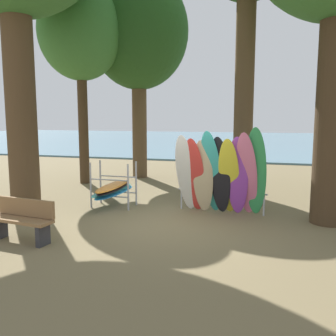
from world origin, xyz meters
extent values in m
plane|color=brown|center=(0.00, 0.00, 0.00)|extent=(80.00, 80.00, 0.00)
cube|color=slate|center=(0.00, 29.80, 0.05)|extent=(80.00, 36.00, 0.10)
cylinder|color=#4C3823|center=(-4.54, 0.75, 3.28)|extent=(0.83, 0.83, 6.57)
cylinder|color=#42301E|center=(3.56, 1.05, 2.89)|extent=(0.83, 0.83, 5.79)
cylinder|color=#42301E|center=(-4.54, 4.25, 2.28)|extent=(0.36, 0.36, 4.55)
ellipsoid|color=#387033|center=(-4.54, 4.25, 5.51)|extent=(3.01, 3.01, 3.46)
cylinder|color=brown|center=(-3.02, 6.12, 2.28)|extent=(0.59, 0.59, 4.56)
ellipsoid|color=#234C1E|center=(-3.02, 6.12, 5.81)|extent=(3.93, 3.93, 4.52)
cylinder|color=brown|center=(1.32, 3.62, 3.33)|extent=(0.59, 0.59, 6.67)
ellipsoid|color=white|center=(0.12, 1.02, 1.03)|extent=(0.60, 0.94, 2.06)
ellipsoid|color=red|center=(0.34, 1.02, 0.99)|extent=(0.57, 0.89, 1.98)
ellipsoid|color=#C6B289|center=(0.56, 1.02, 0.97)|extent=(0.52, 0.67, 1.93)
ellipsoid|color=#38B2AD|center=(0.77, 1.02, 1.08)|extent=(0.64, 0.99, 2.17)
ellipsoid|color=black|center=(0.99, 1.02, 1.01)|extent=(0.59, 0.78, 2.02)
ellipsoid|color=yellow|center=(1.21, 1.02, 1.00)|extent=(0.53, 0.90, 1.99)
ellipsoid|color=purple|center=(1.43, 1.02, 1.02)|extent=(0.52, 0.71, 2.03)
ellipsoid|color=pink|center=(1.64, 1.03, 1.07)|extent=(0.64, 0.99, 2.14)
ellipsoid|color=#339E56|center=(1.86, 1.03, 1.13)|extent=(0.56, 0.85, 2.26)
cylinder|color=#9EA0A5|center=(-0.10, 1.41, 0.28)|extent=(0.04, 0.04, 0.55)
cylinder|color=#9EA0A5|center=(2.08, 1.27, 0.28)|extent=(0.04, 0.04, 0.55)
cylinder|color=#9EA0A5|center=(0.99, 1.34, 0.55)|extent=(2.34, 0.19, 0.04)
cylinder|color=#9EA0A5|center=(-2.53, 0.86, 0.62)|extent=(0.05, 0.05, 1.25)
cylinder|color=#9EA0A5|center=(-1.43, 0.86, 0.62)|extent=(0.05, 0.05, 1.25)
cylinder|color=#9EA0A5|center=(-2.53, 1.46, 0.62)|extent=(0.05, 0.05, 1.25)
cylinder|color=#9EA0A5|center=(-1.43, 1.46, 0.62)|extent=(0.05, 0.05, 1.25)
cylinder|color=#9EA0A5|center=(-1.98, 0.86, 0.35)|extent=(1.10, 0.04, 0.04)
cylinder|color=#9EA0A5|center=(-1.98, 0.86, 0.80)|extent=(1.10, 0.04, 0.04)
cylinder|color=#9EA0A5|center=(-1.98, 1.46, 0.35)|extent=(1.10, 0.04, 0.04)
cylinder|color=#9EA0A5|center=(-1.98, 1.46, 0.80)|extent=(1.10, 0.04, 0.04)
ellipsoid|color=#2D8ED1|center=(-1.95, 1.16, 0.40)|extent=(0.59, 2.12, 0.06)
ellipsoid|color=#38B2AD|center=(-2.02, 1.16, 0.46)|extent=(0.65, 2.13, 0.06)
ellipsoid|color=black|center=(-1.99, 1.16, 0.52)|extent=(0.64, 2.13, 0.06)
ellipsoid|color=orange|center=(-2.01, 1.16, 0.58)|extent=(0.60, 2.12, 0.06)
cube|color=#2D2D33|center=(-3.11, -2.01, 0.21)|extent=(0.14, 0.33, 0.42)
cube|color=#2D2D33|center=(-2.00, -2.15, 0.21)|extent=(0.14, 0.33, 0.42)
cube|color=olive|center=(-2.55, -2.08, 0.45)|extent=(1.44, 0.57, 0.06)
cube|color=olive|center=(-2.53, -1.90, 0.67)|extent=(1.40, 0.23, 0.36)
camera|label=1|loc=(2.26, -8.21, 2.51)|focal=39.83mm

